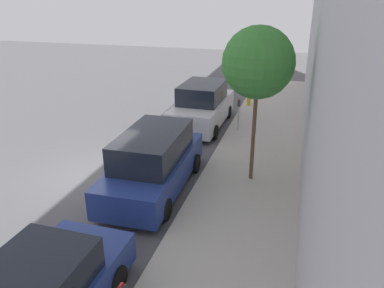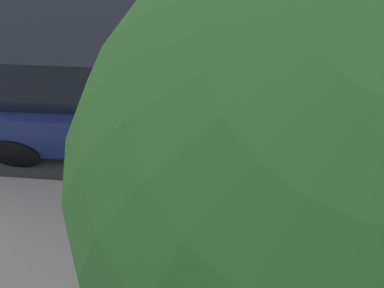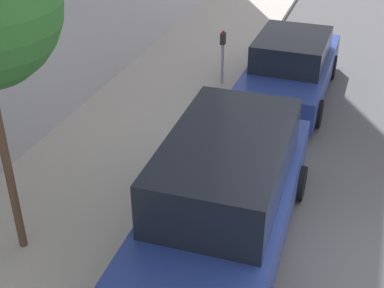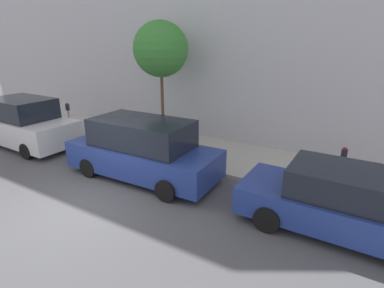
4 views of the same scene
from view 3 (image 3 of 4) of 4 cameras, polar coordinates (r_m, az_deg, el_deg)
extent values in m
plane|color=#515154|center=(8.35, 18.69, -14.01)|extent=(60.00, 60.00, 0.00)
cube|color=#B2ADA3|center=(9.40, -13.68, -6.81)|extent=(3.16, 32.00, 0.15)
cube|color=navy|center=(13.19, 10.42, 7.37)|extent=(1.85, 4.52, 0.68)
cube|color=black|center=(12.86, 10.62, 9.91)|extent=(1.61, 2.12, 0.64)
cylinder|color=black|center=(11.95, 13.15, 3.19)|extent=(0.22, 0.62, 0.62)
cylinder|color=black|center=(12.18, 5.23, 4.46)|extent=(0.22, 0.62, 0.62)
cylinder|color=black|center=(14.49, 14.63, 7.96)|extent=(0.22, 0.62, 0.62)
cylinder|color=black|center=(14.69, 8.00, 8.96)|extent=(0.22, 0.62, 0.62)
cube|color=navy|center=(8.25, 3.59, -6.83)|extent=(2.02, 4.95, 0.84)
cube|color=black|center=(7.77, 3.79, -1.91)|extent=(1.75, 3.14, 0.84)
cylinder|color=black|center=(7.64, -6.46, -13.98)|extent=(0.22, 0.63, 0.63)
cylinder|color=black|center=(9.54, 11.27, -4.10)|extent=(0.22, 0.63, 0.63)
cylinder|color=black|center=(9.84, 0.92, -2.24)|extent=(0.22, 0.63, 0.63)
cylinder|color=#ADADB2|center=(13.31, 3.24, 8.51)|extent=(0.07, 0.07, 1.02)
cube|color=#2D2D33|center=(13.08, 3.32, 11.16)|extent=(0.11, 0.15, 0.28)
cube|color=red|center=(13.02, 3.34, 11.84)|extent=(0.04, 0.09, 0.05)
cylinder|color=brown|center=(7.83, -19.25, -1.42)|extent=(0.12, 0.12, 3.14)
camera|label=1|loc=(16.97, -0.54, 30.98)|focal=35.00mm
camera|label=2|loc=(7.77, -29.19, 28.89)|focal=50.00mm
camera|label=4|loc=(13.33, 43.74, 16.35)|focal=28.00mm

